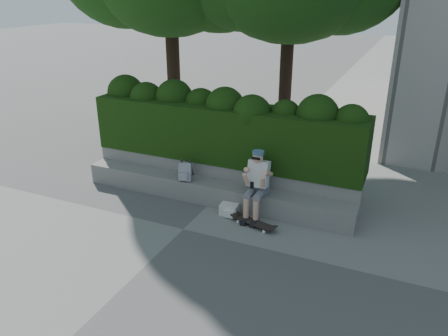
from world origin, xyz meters
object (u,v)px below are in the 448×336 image
at_px(skateboard, 254,222).
at_px(backpack_ground, 229,209).
at_px(person, 257,182).
at_px(backpack_plaid, 185,172).

distance_m(skateboard, backpack_ground, 0.65).
xyz_separation_m(person, backpack_plaid, (-1.64, 0.08, -0.11)).
bearing_deg(backpack_plaid, backpack_ground, -28.17).
relative_size(backpack_plaid, backpack_ground, 1.12).
height_order(backpack_plaid, backpack_ground, backpack_plaid).
bearing_deg(skateboard, person, 117.88).
bearing_deg(backpack_ground, person, 16.19).
bearing_deg(backpack_plaid, skateboard, -30.75).
bearing_deg(skateboard, backpack_ground, 174.32).
xyz_separation_m(skateboard, backpack_plaid, (-1.74, 0.48, 0.57)).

